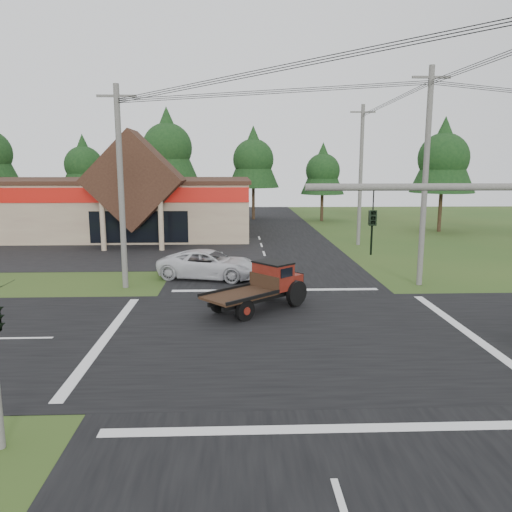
{
  "coord_description": "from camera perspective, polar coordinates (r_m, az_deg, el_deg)",
  "views": [
    {
      "loc": [
        -1.98,
        -18.32,
        6.47
      ],
      "look_at": [
        -1.09,
        5.07,
        2.2
      ],
      "focal_mm": 35.0,
      "sensor_mm": 36.0,
      "label": 1
    }
  ],
  "objects": [
    {
      "name": "ground",
      "position": [
        19.53,
        3.81,
        -9.03
      ],
      "size": [
        120.0,
        120.0,
        0.0
      ],
      "primitive_type": "plane",
      "color": "#2A4A1A",
      "rests_on": "ground"
    },
    {
      "name": "tree_row_d",
      "position": [
        60.36,
        -0.31,
        11.2
      ],
      "size": [
        6.16,
        6.16,
        11.11
      ],
      "color": "#332316",
      "rests_on": "ground"
    },
    {
      "name": "parking_apron",
      "position": [
        39.74,
        -19.75,
        0.37
      ],
      "size": [
        28.0,
        14.0,
        0.02
      ],
      "primitive_type": "cube",
      "color": "black",
      "rests_on": "ground"
    },
    {
      "name": "utility_pole_nw",
      "position": [
        27.02,
        -15.19,
        7.68
      ],
      "size": [
        2.0,
        0.3,
        10.5
      ],
      "color": "#595651",
      "rests_on": "ground"
    },
    {
      "name": "tree_row_c",
      "position": [
        59.9,
        -10.11,
        12.33
      ],
      "size": [
        7.28,
        7.28,
        13.13
      ],
      "color": "#332316",
      "rests_on": "ground"
    },
    {
      "name": "utility_pole_n",
      "position": [
        41.55,
        11.87,
        9.11
      ],
      "size": [
        2.0,
        0.3,
        11.2
      ],
      "color": "#595651",
      "rests_on": "ground"
    },
    {
      "name": "tree_row_b",
      "position": [
        62.96,
        -19.11,
        9.99
      ],
      "size": [
        5.6,
        5.6,
        10.1
      ],
      "color": "#332316",
      "rests_on": "ground"
    },
    {
      "name": "road_ns",
      "position": [
        19.53,
        3.81,
        -9.0
      ],
      "size": [
        12.0,
        120.0,
        0.02
      ],
      "primitive_type": "cube",
      "color": "black",
      "rests_on": "ground"
    },
    {
      "name": "cvs_building",
      "position": [
        49.96,
        -18.21,
        5.58
      ],
      "size": [
        30.4,
        18.2,
        9.19
      ],
      "color": "#9D806A",
      "rests_on": "ground"
    },
    {
      "name": "road_ew",
      "position": [
        19.53,
        3.81,
        -9.0
      ],
      "size": [
        120.0,
        12.0,
        0.02
      ],
      "primitive_type": "cube",
      "color": "black",
      "rests_on": "ground"
    },
    {
      "name": "tree_row_e",
      "position": [
        59.17,
        7.64,
        9.82
      ],
      "size": [
        5.04,
        5.04,
        9.09
      ],
      "color": "#332316",
      "rests_on": "ground"
    },
    {
      "name": "white_pickup",
      "position": [
        29.02,
        -5.35,
        -0.95
      ],
      "size": [
        6.34,
        4.07,
        1.63
      ],
      "primitive_type": "imported",
      "rotation": [
        0.0,
        0.0,
        1.32
      ],
      "color": "silver",
      "rests_on": "ground"
    },
    {
      "name": "utility_pole_ne",
      "position": [
        28.16,
        18.8,
        8.61
      ],
      "size": [
        2.0,
        0.3,
        11.5
      ],
      "color": "#595651",
      "rests_on": "ground"
    },
    {
      "name": "tree_side_ne",
      "position": [
        52.3,
        20.65,
        10.68
      ],
      "size": [
        6.16,
        6.16,
        11.11
      ],
      "color": "#332316",
      "rests_on": "ground"
    },
    {
      "name": "antique_flatbed_truck",
      "position": [
        22.44,
        0.11,
        -3.59
      ],
      "size": [
        5.13,
        4.85,
        2.14
      ],
      "primitive_type": null,
      "rotation": [
        0.0,
        0.0,
        -0.85
      ],
      "color": "#52140B",
      "rests_on": "ground"
    }
  ]
}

